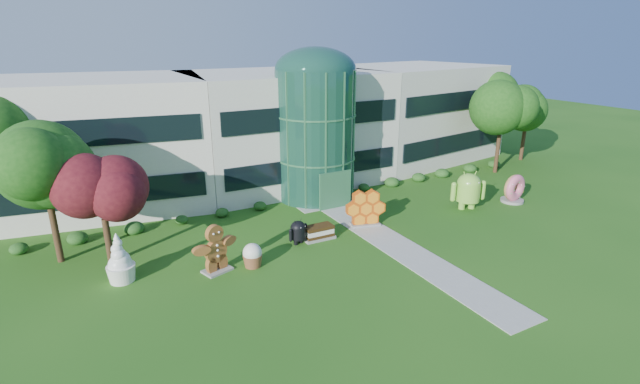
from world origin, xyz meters
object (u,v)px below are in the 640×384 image
android_black (298,230)px  donut (514,188)px  gingerbread (216,248)px  android_green (468,188)px

android_black → donut: 17.85m
donut → gingerbread: gingerbread is taller
android_black → donut: donut is taller
android_green → donut: size_ratio=1.43×
android_green → donut: (4.18, -0.59, -0.47)m
android_green → gingerbread: size_ratio=1.06×
android_black → donut: size_ratio=0.78×
android_green → gingerbread: bearing=-159.3°
android_green → gingerbread: android_green is taller
android_black → android_green: bearing=-20.7°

